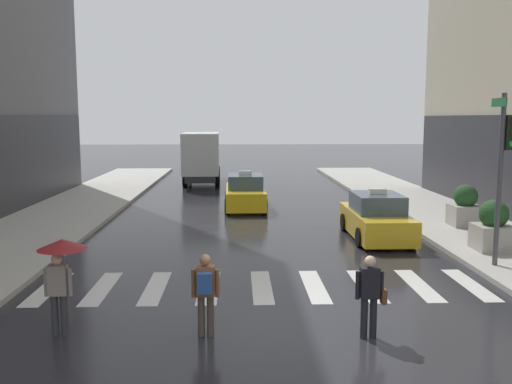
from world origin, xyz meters
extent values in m
plane|color=#26262B|center=(0.00, 0.00, 0.00)|extent=(160.00, 160.00, 0.00)
cube|color=silver|center=(-5.40, 3.00, 0.00)|extent=(0.50, 2.80, 0.01)
cube|color=silver|center=(-4.05, 3.00, 0.00)|extent=(0.50, 2.80, 0.01)
cube|color=silver|center=(-2.70, 3.00, 0.00)|extent=(0.50, 2.80, 0.01)
cube|color=silver|center=(-1.35, 3.00, 0.00)|extent=(0.50, 2.80, 0.01)
cube|color=silver|center=(0.00, 3.00, 0.00)|extent=(0.50, 2.80, 0.01)
cube|color=silver|center=(1.35, 3.00, 0.00)|extent=(0.50, 2.80, 0.01)
cube|color=silver|center=(2.70, 3.00, 0.00)|extent=(0.50, 2.80, 0.01)
cube|color=silver|center=(4.05, 3.00, 0.00)|extent=(0.50, 2.80, 0.01)
cube|color=silver|center=(5.40, 3.00, 0.00)|extent=(0.50, 2.80, 0.01)
cylinder|color=#47474C|center=(6.65, 4.33, 2.55)|extent=(0.14, 0.14, 4.80)
cube|color=black|center=(6.87, 4.33, 3.88)|extent=(0.30, 0.26, 0.95)
sphere|color=green|center=(6.87, 4.19, 3.58)|extent=(0.17, 0.17, 0.17)
cube|color=#196638|center=(6.60, 4.51, 4.70)|extent=(0.04, 0.84, 0.24)
cube|color=gold|center=(4.32, 8.57, 0.56)|extent=(1.81, 4.50, 0.84)
cube|color=#384C5B|center=(4.33, 8.47, 1.30)|extent=(1.60, 2.10, 0.64)
cube|color=silver|center=(4.33, 8.47, 1.71)|extent=(0.60, 0.24, 0.18)
cylinder|color=black|center=(3.47, 9.92, 0.33)|extent=(0.22, 0.66, 0.66)
cylinder|color=black|center=(5.18, 9.92, 0.33)|extent=(0.22, 0.66, 0.66)
cylinder|color=black|center=(3.47, 7.22, 0.33)|extent=(0.22, 0.66, 0.66)
cylinder|color=black|center=(5.18, 7.22, 0.33)|extent=(0.22, 0.66, 0.66)
cube|color=#F2EAB2|center=(3.69, 10.84, 0.60)|extent=(0.20, 0.04, 0.14)
cube|color=#F2EAB2|center=(4.95, 10.84, 0.60)|extent=(0.20, 0.04, 0.14)
cube|color=yellow|center=(-0.24, 15.34, 0.56)|extent=(1.85, 4.52, 0.84)
cube|color=#384C5B|center=(-0.24, 15.24, 1.30)|extent=(1.62, 2.12, 0.64)
cube|color=silver|center=(-0.24, 15.24, 1.71)|extent=(0.60, 0.25, 0.18)
cylinder|color=black|center=(-1.11, 16.69, 0.33)|extent=(0.23, 0.66, 0.66)
cylinder|color=black|center=(0.60, 16.70, 0.33)|extent=(0.23, 0.66, 0.66)
cylinder|color=black|center=(-1.08, 13.99, 0.33)|extent=(0.23, 0.66, 0.66)
cylinder|color=black|center=(0.63, 14.00, 0.33)|extent=(0.23, 0.66, 0.66)
cube|color=#F2EAB2|center=(-0.90, 17.61, 0.60)|extent=(0.20, 0.04, 0.14)
cube|color=#F2EAB2|center=(0.36, 17.62, 0.60)|extent=(0.20, 0.04, 0.14)
cube|color=#2D2D2D|center=(-2.91, 24.96, 0.65)|extent=(1.97, 6.64, 0.40)
cube|color=silver|center=(-2.99, 28.26, 1.90)|extent=(2.15, 1.85, 2.10)
cube|color=#384C5B|center=(-3.01, 29.18, 2.27)|extent=(1.89, 0.09, 0.95)
cube|color=silver|center=(-2.88, 24.06, 2.10)|extent=(2.32, 4.85, 2.50)
cylinder|color=black|center=(-3.99, 28.03, 0.45)|extent=(0.30, 0.91, 0.90)
cylinder|color=black|center=(-1.99, 28.08, 0.45)|extent=(0.30, 0.91, 0.90)
cylinder|color=black|center=(-3.87, 23.50, 0.45)|extent=(0.30, 0.91, 0.90)
cylinder|color=black|center=(-1.87, 23.55, 0.45)|extent=(0.30, 0.91, 0.90)
cylinder|color=#333338|center=(-4.23, 0.00, 0.41)|extent=(0.14, 0.14, 0.82)
cylinder|color=#333338|center=(-4.05, 0.00, 0.41)|extent=(0.14, 0.14, 0.82)
cube|color=gray|center=(-4.14, 0.00, 1.12)|extent=(0.36, 0.24, 0.60)
sphere|color=beige|center=(-4.14, 0.00, 1.54)|extent=(0.22, 0.22, 0.22)
cylinder|color=gray|center=(-4.37, 0.00, 1.07)|extent=(0.09, 0.09, 0.55)
cylinder|color=gray|center=(-3.91, 0.00, 1.07)|extent=(0.09, 0.09, 0.55)
cylinder|color=#4C4C4C|center=(-4.02, 0.00, 1.42)|extent=(0.02, 0.02, 1.00)
cone|color=maroon|center=(-4.02, 0.00, 1.84)|extent=(0.96, 0.96, 0.20)
cylinder|color=#473D33|center=(-1.33, -0.15, 0.41)|extent=(0.14, 0.14, 0.82)
cylinder|color=#473D33|center=(-1.15, -0.15, 0.41)|extent=(0.14, 0.14, 0.82)
cube|color=brown|center=(-1.24, -0.15, 1.12)|extent=(0.36, 0.24, 0.60)
sphere|color=#9E7051|center=(-1.24, -0.15, 1.54)|extent=(0.22, 0.22, 0.22)
cylinder|color=brown|center=(-1.47, -0.15, 1.07)|extent=(0.09, 0.09, 0.55)
cylinder|color=brown|center=(-1.01, -0.15, 1.07)|extent=(0.09, 0.09, 0.55)
cube|color=#264C8C|center=(-1.24, -0.37, 1.14)|extent=(0.28, 0.18, 0.40)
cylinder|color=black|center=(1.85, -0.38, 0.41)|extent=(0.14, 0.14, 0.82)
cylinder|color=black|center=(2.03, -0.38, 0.41)|extent=(0.14, 0.14, 0.82)
cube|color=black|center=(1.94, -0.38, 1.12)|extent=(0.36, 0.24, 0.60)
sphere|color=beige|center=(1.94, -0.38, 1.54)|extent=(0.22, 0.22, 0.22)
cylinder|color=black|center=(1.71, -0.38, 1.07)|extent=(0.09, 0.09, 0.55)
cylinder|color=black|center=(2.17, -0.38, 1.07)|extent=(0.09, 0.09, 0.55)
cube|color=brown|center=(2.22, -0.38, 0.84)|extent=(0.10, 0.20, 0.28)
cube|color=#A8A399|center=(7.39, 6.08, 0.55)|extent=(1.10, 1.10, 0.80)
sphere|color=#234C23|center=(7.39, 6.08, 1.30)|extent=(0.90, 0.90, 0.90)
cube|color=#A8A399|center=(8.15, 10.02, 0.55)|extent=(1.10, 1.10, 0.80)
sphere|color=#234C23|center=(8.15, 10.02, 1.30)|extent=(0.90, 0.90, 0.90)
camera|label=1|loc=(-0.60, -10.59, 4.27)|focal=38.64mm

